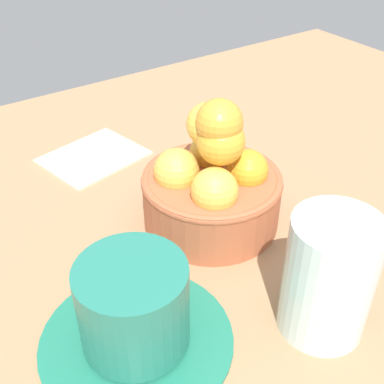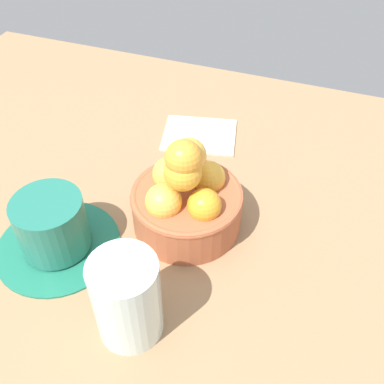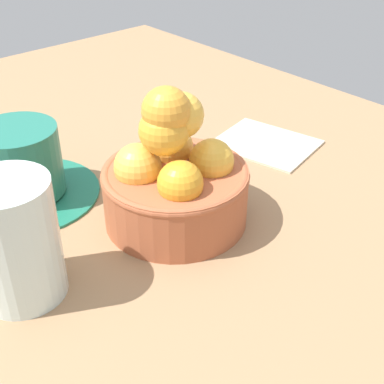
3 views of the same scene
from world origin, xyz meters
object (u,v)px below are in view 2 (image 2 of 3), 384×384
at_px(terracotta_bowl, 186,198).
at_px(water_glass, 127,299).
at_px(coffee_cup, 53,229).
at_px(folded_napkin, 199,134).

xyz_separation_m(terracotta_bowl, water_glass, (-0.01, -0.17, 0.00)).
bearing_deg(water_glass, coffee_cup, 152.74).
bearing_deg(terracotta_bowl, folded_napkin, 103.99).
bearing_deg(folded_napkin, water_glass, -83.14).
height_order(terracotta_bowl, folded_napkin, terracotta_bowl).
height_order(terracotta_bowl, water_glass, terracotta_bowl).
bearing_deg(coffee_cup, folded_napkin, 71.62).
relative_size(terracotta_bowl, folded_napkin, 1.22).
distance_m(coffee_cup, water_glass, 0.16).
bearing_deg(folded_napkin, terracotta_bowl, -76.01).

